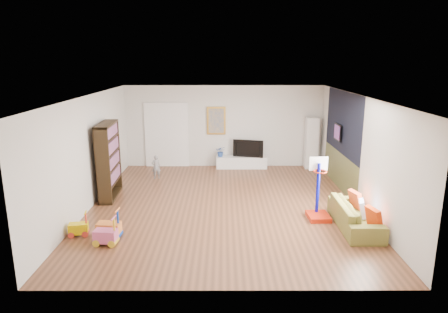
{
  "coord_description": "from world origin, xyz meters",
  "views": [
    {
      "loc": [
        -0.02,
        -9.33,
        3.55
      ],
      "look_at": [
        0.0,
        0.4,
        1.15
      ],
      "focal_mm": 32.0,
      "sensor_mm": 36.0,
      "label": 1
    }
  ],
  "objects_px": {
    "bookshelf": "(109,161)",
    "sofa": "(355,215)",
    "basketball_hoop": "(320,189)",
    "media_console": "(242,162)"
  },
  "relations": [
    {
      "from": "bookshelf",
      "to": "media_console",
      "type": "bearing_deg",
      "value": 35.29
    },
    {
      "from": "sofa",
      "to": "basketball_hoop",
      "type": "distance_m",
      "value": 0.93
    },
    {
      "from": "media_console",
      "to": "basketball_hoop",
      "type": "height_order",
      "value": "basketball_hoop"
    },
    {
      "from": "bookshelf",
      "to": "sofa",
      "type": "height_order",
      "value": "bookshelf"
    },
    {
      "from": "bookshelf",
      "to": "basketball_hoop",
      "type": "bearing_deg",
      "value": -19.54
    },
    {
      "from": "bookshelf",
      "to": "sofa",
      "type": "distance_m",
      "value": 6.17
    },
    {
      "from": "media_console",
      "to": "basketball_hoop",
      "type": "xyz_separation_m",
      "value": [
        1.55,
        -4.35,
        0.51
      ]
    },
    {
      "from": "basketball_hoop",
      "to": "sofa",
      "type": "bearing_deg",
      "value": -36.93
    },
    {
      "from": "media_console",
      "to": "basketball_hoop",
      "type": "bearing_deg",
      "value": -70.53
    },
    {
      "from": "sofa",
      "to": "media_console",
      "type": "bearing_deg",
      "value": 25.68
    }
  ]
}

